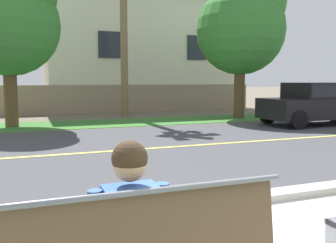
# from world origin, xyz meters

# --- Properties ---
(ground_plane) EXTENTS (140.00, 140.00, 0.00)m
(ground_plane) POSITION_xyz_m (0.00, 8.00, 0.00)
(ground_plane) COLOR #665B4C
(curb_edge) EXTENTS (44.00, 0.30, 0.11)m
(curb_edge) POSITION_xyz_m (0.00, 2.35, 0.06)
(curb_edge) COLOR #ADA89E
(curb_edge) RESTS_ON ground_plane
(street_asphalt) EXTENTS (52.00, 8.00, 0.01)m
(street_asphalt) POSITION_xyz_m (0.00, 6.50, 0.00)
(street_asphalt) COLOR #424247
(street_asphalt) RESTS_ON ground_plane
(road_centre_line) EXTENTS (48.00, 0.14, 0.01)m
(road_centre_line) POSITION_xyz_m (0.00, 6.50, 0.01)
(road_centre_line) COLOR #E0CC4C
(road_centre_line) RESTS_ON ground_plane
(far_verge_grass) EXTENTS (48.00, 2.80, 0.02)m
(far_verge_grass) POSITION_xyz_m (0.00, 12.05, 0.01)
(far_verge_grass) COLOR #38702D
(far_verge_grass) RESTS_ON ground_plane
(seated_person_blue) EXTENTS (0.52, 0.68, 1.25)m
(seated_person_blue) POSITION_xyz_m (-1.34, 0.56, 0.68)
(seated_person_blue) COLOR #47382D
(seated_person_blue) RESTS_ON ground_plane
(car_black_near) EXTENTS (4.30, 1.86, 1.54)m
(car_black_near) POSITION_xyz_m (8.02, 8.90, 0.85)
(car_black_near) COLOR black
(car_black_near) RESTS_ON ground_plane
(shade_tree_left) EXTENTS (3.53, 3.53, 5.82)m
(shade_tree_left) POSITION_xyz_m (-2.37, 12.16, 3.78)
(shade_tree_left) COLOR brown
(shade_tree_left) RESTS_ON ground_plane
(shade_tree_centre) EXTENTS (3.71, 3.71, 6.13)m
(shade_tree_centre) POSITION_xyz_m (6.65, 11.87, 3.98)
(shade_tree_centre) COLOR brown
(shade_tree_centre) RESTS_ON ground_plane
(garden_wall) EXTENTS (13.00, 0.36, 1.40)m
(garden_wall) POSITION_xyz_m (3.25, 16.60, 0.70)
(garden_wall) COLOR gray
(garden_wall) RESTS_ON ground_plane
(house_across_street) EXTENTS (11.42, 6.91, 6.73)m
(house_across_street) POSITION_xyz_m (4.30, 19.80, 3.41)
(house_across_street) COLOR beige
(house_across_street) RESTS_ON ground_plane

